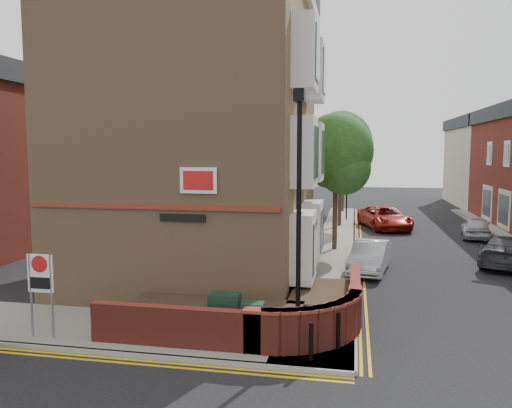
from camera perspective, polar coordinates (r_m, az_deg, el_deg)
The scene contains 24 objects.
ground at distance 12.22m, azimuth -3.76°, elevation -17.90°, with size 120.00×120.00×0.00m, color black.
pavement_corner at distance 14.69m, azimuth -15.88°, elevation -13.65°, with size 13.00×3.00×0.12m, color gray.
pavement_main at distance 27.24m, azimuth 9.11°, elevation -4.38°, with size 2.00×32.00×0.12m, color gray.
kerb_side at distance 13.46m, azimuth -18.88°, elevation -15.61°, with size 13.00×0.15×0.12m, color gray.
kerb_main_near at distance 27.22m, azimuth 11.22°, elevation -4.42°, with size 0.15×32.00×0.12m, color gray.
yellow_lines_side at distance 13.28m, azimuth -19.44°, elevation -16.18°, with size 13.00×0.28×0.01m, color gold.
yellow_lines_main at distance 27.24m, azimuth 11.74°, elevation -4.54°, with size 0.28×32.00×0.01m, color gold.
corner_building at distance 19.68m, azimuth -5.93°, elevation 9.72°, with size 8.95×10.40×13.60m.
garden_wall at distance 14.47m, azimuth -1.14°, elevation -13.98°, with size 6.80×6.00×1.20m, color maroon, non-canonical shape.
lamppost at distance 12.16m, azimuth 4.90°, elevation -1.59°, with size 0.25×0.50×6.30m.
utility_cabinet_large at distance 13.20m, azimuth -3.59°, elevation -12.68°, with size 0.80×0.45×1.20m, color #15301F.
utility_cabinet_small at distance 12.77m, azimuth -0.36°, elevation -13.57°, with size 0.55×0.40×1.10m, color #15301F.
bollard_near at distance 12.04m, azimuth 6.31°, elevation -15.34°, with size 0.11×0.11×0.90m, color black.
bollard_far at distance 12.76m, azimuth 9.39°, elevation -14.13°, with size 0.11×0.11×0.90m, color black.
zone_sign at distance 14.17m, azimuth -23.40°, elevation -7.98°, with size 0.72×0.07×2.20m.
far_terrace_cream at distance 50.15m, azimuth 24.62°, elevation 4.47°, with size 5.40×12.40×8.00m.
tree_near at distance 24.84m, azimuth 9.12°, elevation 5.39°, with size 3.64×3.65×6.70m.
tree_mid at distance 32.84m, azimuth 9.65°, elevation 6.39°, with size 4.03×4.03×7.42m.
tree_far at distance 40.84m, azimuth 9.95°, elevation 5.91°, with size 3.81×3.81×7.00m.
traffic_light_assembly at distance 35.85m, azimuth 10.35°, elevation 2.48°, with size 0.20×0.16×4.20m.
silver_car_near at distance 21.15m, azimuth 12.88°, elevation -5.90°, with size 1.33×3.83×1.26m, color #B5B8BE.
red_car_main at distance 33.02m, azimuth 14.49°, elevation -1.52°, with size 2.37×5.14×1.43m, color #A01711.
grey_car_far at distance 24.24m, azimuth 26.84°, elevation -4.82°, with size 1.84×4.52×1.31m, color #333439.
silver_car_far at distance 31.07m, azimuth 23.83°, elevation -2.48°, with size 1.47×3.65×1.24m, color #B1B4BA.
Camera 1 is at (2.91, -10.78, 4.96)m, focal length 35.00 mm.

